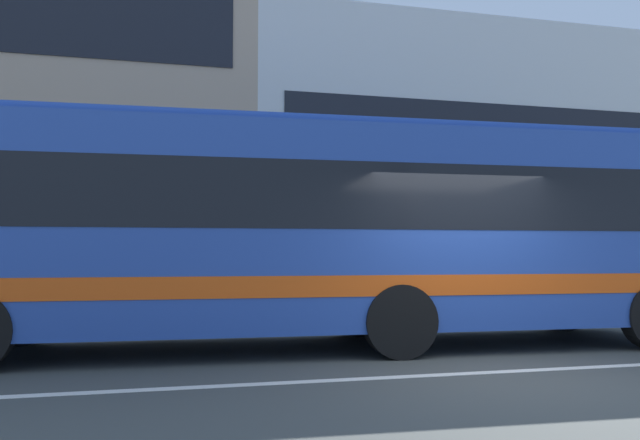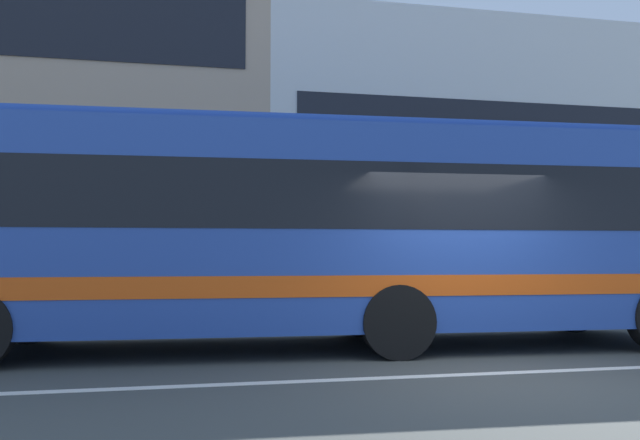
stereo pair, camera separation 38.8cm
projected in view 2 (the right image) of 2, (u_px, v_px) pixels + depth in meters
name	position (u px, v px, depth m)	size (l,w,h in m)	color
ground_plane	(497.00, 373.00, 7.31)	(160.00, 160.00, 0.00)	#424541
lane_centre_line	(497.00, 373.00, 7.31)	(60.00, 0.16, 0.01)	silver
apartment_block_right	(498.00, 175.00, 24.81)	(19.53, 10.30, 9.04)	silver
transit_bus	(332.00, 227.00, 9.40)	(11.35, 3.03, 3.30)	#25469C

